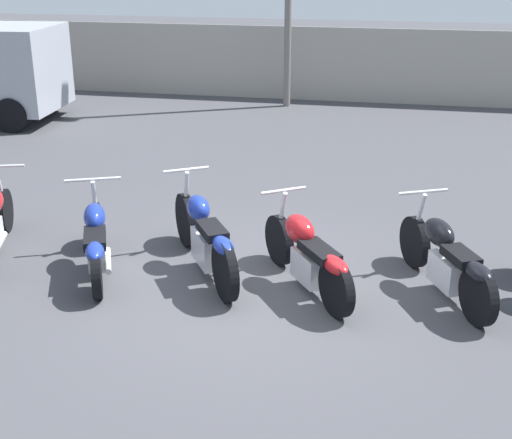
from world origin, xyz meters
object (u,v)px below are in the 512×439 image
motorcycle_slot_1 (96,240)px  motorcycle_slot_2 (205,237)px  motorcycle_slot_4 (447,260)px  motorcycle_slot_3 (308,254)px

motorcycle_slot_1 → motorcycle_slot_2: (1.23, 0.25, 0.04)m
motorcycle_slot_2 → motorcycle_slot_4: (2.69, -0.02, -0.02)m
motorcycle_slot_2 → motorcycle_slot_4: motorcycle_slot_2 is taller
motorcycle_slot_1 → motorcycle_slot_2: motorcycle_slot_2 is taller
motorcycle_slot_1 → motorcycle_slot_2: 1.26m
motorcycle_slot_2 → motorcycle_slot_4: bearing=-32.5°
motorcycle_slot_2 → motorcycle_slot_3: bearing=-41.6°
motorcycle_slot_1 → motorcycle_slot_3: motorcycle_slot_3 is taller
motorcycle_slot_1 → motorcycle_slot_2: size_ratio=0.94×
motorcycle_slot_1 → motorcycle_slot_4: size_ratio=0.99×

